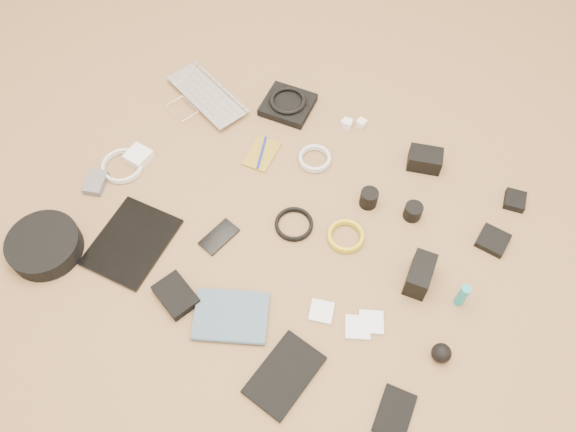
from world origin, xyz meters
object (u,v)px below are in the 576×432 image
at_px(headphone_case, 45,245).
at_px(tablet, 132,242).
at_px(laptop, 197,102).
at_px(phone, 219,237).
at_px(dslr_camera, 425,159).
at_px(paperback, 227,343).

bearing_deg(headphone_case, tablet, 32.85).
xyz_separation_m(laptop, phone, (0.37, -0.46, -0.01)).
relative_size(laptop, dslr_camera, 3.07).
height_order(laptop, phone, laptop).
xyz_separation_m(dslr_camera, headphone_case, (-0.95, -0.87, -0.00)).
bearing_deg(paperback, laptop, 14.66).
distance_m(laptop, phone, 0.59).
relative_size(tablet, headphone_case, 1.23).
xyz_separation_m(headphone_case, paperback, (0.67, -0.00, -0.02)).
relative_size(tablet, paperback, 1.30).
bearing_deg(tablet, dslr_camera, 43.36).
relative_size(laptop, tablet, 1.23).
bearing_deg(headphone_case, phone, 32.17).
xyz_separation_m(tablet, phone, (0.24, 0.15, -0.00)).
xyz_separation_m(laptop, headphone_case, (-0.09, -0.75, 0.02)).
distance_m(phone, headphone_case, 0.55).
distance_m(tablet, paperback, 0.47).
bearing_deg(dslr_camera, laptop, 173.35).
bearing_deg(laptop, phone, -28.51).
height_order(tablet, phone, tablet).
bearing_deg(tablet, paperback, -20.11).
bearing_deg(laptop, dslr_camera, 30.54).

